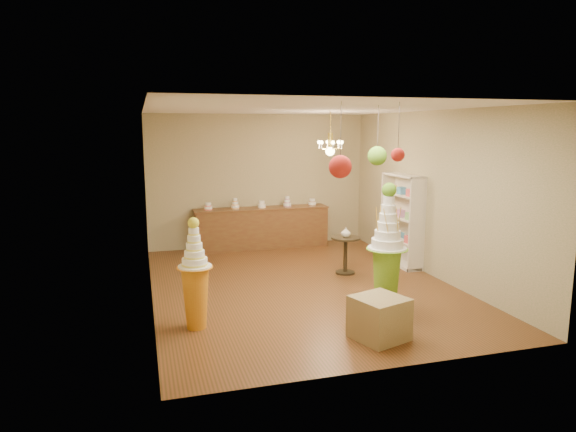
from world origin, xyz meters
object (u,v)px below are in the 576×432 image
object	(u,v)px
pedestal_green	(387,264)
sideboard	(262,227)
pedestal_orange	(195,287)
round_table	(345,250)

from	to	relation	value
pedestal_green	sideboard	world-z (taller)	pedestal_green
pedestal_orange	round_table	world-z (taller)	pedestal_orange
pedestal_orange	sideboard	distance (m)	4.81
pedestal_green	round_table	world-z (taller)	pedestal_green
pedestal_green	sideboard	distance (m)	4.75
pedestal_orange	sideboard	size ratio (longest dim) A/B	0.50
pedestal_orange	sideboard	bearing A→B (deg)	66.06
sideboard	round_table	world-z (taller)	sideboard
round_table	pedestal_orange	bearing A→B (deg)	-147.24
round_table	pedestal_green	bearing A→B (deg)	-97.29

